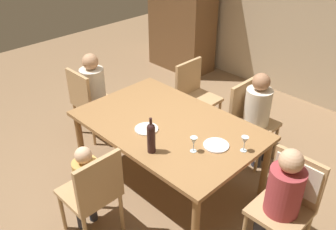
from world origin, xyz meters
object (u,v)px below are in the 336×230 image
at_px(chair_near, 94,191).
at_px(wine_glass_centre, 245,141).
at_px(chair_far_left, 195,92).
at_px(handbag, 219,133).
at_px(dinner_plate_guest_left, 216,145).
at_px(person_man_bearded, 259,112).
at_px(chair_far_right, 249,116).
at_px(person_man_guest, 282,198).
at_px(chair_left_end, 89,99).
at_px(person_woman_host, 95,88).
at_px(dinner_plate_host, 146,129).
at_px(armoire_cabinet, 182,6).
at_px(chair_right_end, 290,192).
at_px(person_child_small, 86,182).
at_px(dining_table, 168,129).
at_px(wine_bottle_tall_green, 151,137).
at_px(wine_glass_near_left, 194,141).

bearing_deg(chair_near, wine_glass_centre, -31.80).
xyz_separation_m(chair_far_left, handbag, (0.44, 0.00, -0.42)).
xyz_separation_m(chair_near, dinner_plate_guest_left, (0.49, 1.02, 0.20)).
xyz_separation_m(person_man_bearded, dinner_plate_guest_left, (0.14, -0.93, 0.10)).
relative_size(chair_far_right, person_man_bearded, 0.84).
height_order(chair_far_right, person_man_guest, person_man_guest).
xyz_separation_m(chair_left_end, chair_far_right, (1.62, 1.06, 0.00)).
distance_m(person_woman_host, dinner_plate_host, 1.26).
relative_size(armoire_cabinet, chair_left_end, 2.37).
relative_size(chair_right_end, dinner_plate_guest_left, 3.91).
height_order(chair_near, person_child_small, person_child_small).
bearing_deg(wine_glass_centre, chair_far_right, 119.74).
bearing_deg(chair_far_left, person_child_small, 13.71).
bearing_deg(handbag, dining_table, -86.30).
xyz_separation_m(dining_table, person_child_small, (-0.02, -0.98, -0.10)).
distance_m(chair_right_end, dinner_plate_host, 1.42).
height_order(chair_right_end, dinner_plate_host, chair_right_end).
xyz_separation_m(wine_glass_centre, handbag, (-0.86, 0.82, -0.72)).
bearing_deg(person_man_guest, chair_near, 38.14).
distance_m(armoire_cabinet, handbag, 2.58).
distance_m(chair_far_left, person_woman_host, 1.25).
distance_m(armoire_cabinet, person_child_small, 3.91).
xyz_separation_m(chair_far_left, person_man_guest, (1.80, -1.00, 0.10)).
height_order(chair_near, wine_bottle_tall_green, wine_bottle_tall_green).
height_order(chair_far_left, wine_glass_near_left, chair_far_left).
xyz_separation_m(armoire_cabinet, person_woman_host, (0.72, -2.32, -0.46)).
height_order(chair_far_left, person_woman_host, person_woman_host).
relative_size(wine_bottle_tall_green, dinner_plate_guest_left, 1.47).
bearing_deg(person_woman_host, chair_far_left, 50.00).
relative_size(dining_table, person_man_guest, 1.70).
xyz_separation_m(chair_left_end, chair_near, (1.39, -0.89, 0.00)).
distance_m(wine_glass_near_left, dinner_plate_guest_left, 0.25).
bearing_deg(dinner_plate_guest_left, wine_glass_centre, 28.14).
height_order(chair_left_end, chair_far_right, same).
relative_size(dining_table, person_child_small, 1.96).
distance_m(armoire_cabinet, dining_table, 3.13).
height_order(dining_table, wine_glass_near_left, wine_glass_near_left).
relative_size(armoire_cabinet, dining_table, 1.19).
distance_m(chair_far_right, wine_glass_near_left, 1.19).
distance_m(chair_left_end, chair_right_end, 2.61).
relative_size(dining_table, handbag, 6.56).
bearing_deg(chair_far_right, chair_near, -6.97).
xyz_separation_m(person_man_guest, handbag, (-1.36, 1.00, -0.52)).
bearing_deg(wine_glass_centre, dinner_plate_host, -155.97).
relative_size(armoire_cabinet, handbag, 7.79).
bearing_deg(handbag, chair_left_end, -139.27).
bearing_deg(wine_bottle_tall_green, chair_near, -103.76).
bearing_deg(person_woman_host, person_child_small, -38.18).
distance_m(armoire_cabinet, dinner_plate_guest_left, 3.49).
bearing_deg(chair_near, dinner_plate_host, 11.91).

